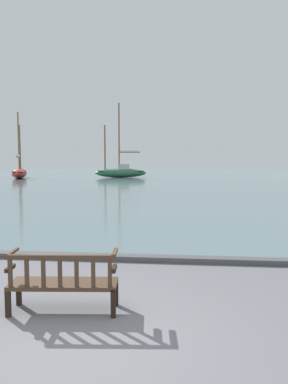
{
  "coord_description": "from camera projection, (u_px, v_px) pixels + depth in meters",
  "views": [
    {
      "loc": [
        1.2,
        -4.34,
        2.3
      ],
      "look_at": [
        -0.28,
        10.0,
        1.0
      ],
      "focal_mm": 35.0,
      "sensor_mm": 36.0,
      "label": 1
    }
  ],
  "objects": [
    {
      "name": "harbor_water",
      "position": [
        173.0,
        176.0,
        48.22
      ],
      "size": [
        100.0,
        80.0,
        0.08
      ],
      "primitive_type": "cube",
      "color": "slate",
      "rests_on": "ground"
    },
    {
      "name": "ground_plane",
      "position": [
        84.0,
        344.0,
        4.63
      ],
      "size": [
        160.0,
        160.0,
        0.0
      ],
      "primitive_type": "plane",
      "color": "slate"
    },
    {
      "name": "sailboat_outer_port",
      "position": [
        19.0,
        172.0,
        42.3
      ],
      "size": [
        3.67,
        7.41,
        7.41
      ],
      "color": "maroon",
      "rests_on": "harbor_water"
    },
    {
      "name": "quay_edge_kerb",
      "position": [
        129.0,
        258.0,
        8.44
      ],
      "size": [
        40.0,
        0.3,
        0.12
      ],
      "primitive_type": "cube",
      "color": "#4C4C50",
      "rests_on": "ground"
    },
    {
      "name": "park_bench",
      "position": [
        63.0,
        281.0,
        5.58
      ],
      "size": [
        1.64,
        0.66,
        0.92
      ],
      "color": "black",
      "rests_on": "ground"
    },
    {
      "name": "sailboat_distant_harbor",
      "position": [
        121.0,
        171.0,
        43.4
      ],
      "size": [
        6.14,
        2.58,
        8.53
      ],
      "color": "#2D6647",
      "rests_on": "harbor_water"
    }
  ]
}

